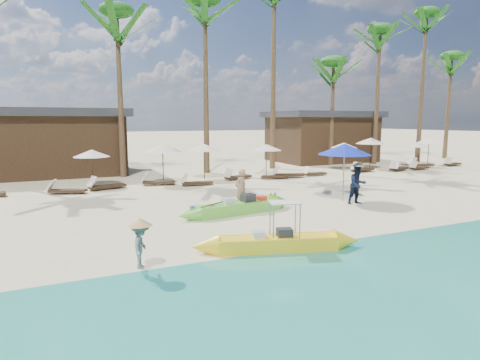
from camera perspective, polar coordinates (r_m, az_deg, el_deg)
name	(u,v)px	position (r m, az deg, el deg)	size (l,w,h in m)	color
ground	(283,224)	(14.08, 6.20, -6.17)	(240.00, 240.00, 0.00)	beige
wet_sand_strip	(391,273)	(10.29, 20.73, -12.26)	(240.00, 4.50, 0.01)	tan
green_canoe	(238,207)	(15.44, -0.22, -3.90)	(5.59, 1.21, 0.71)	#5DC13A
yellow_canoe	(277,243)	(11.18, 5.28, -8.87)	(5.13, 1.81, 1.36)	yellow
tourist	(241,189)	(15.99, 0.15, -1.34)	(0.60, 0.39, 1.65)	tan
vendor_green	(358,184)	(17.78, 16.39, -0.60)	(0.83, 0.64, 1.70)	#121B32
vendor_yellow	(141,246)	(9.56, -13.91, -9.05)	(0.69, 0.40, 1.07)	gray
blue_umbrella	(345,149)	(18.07, 14.65, 4.25)	(2.37, 2.37, 2.55)	#99999E
resort_parasol_4	(92,153)	(22.91, -20.35, 3.58)	(1.94, 1.94, 2.00)	#3B2718
lounger_4_left	(65,190)	(21.31, -23.64, -1.27)	(1.90, 1.14, 0.62)	#3B2718
lounger_4_right	(105,185)	(21.87, -18.67, -0.73)	(2.02, 1.09, 0.66)	#3B2718
resort_parasol_5	(163,148)	(22.63, -10.96, 4.48)	(2.19, 2.19, 2.25)	#3B2718
lounger_5_left	(156,181)	(22.64, -11.79, -0.19)	(1.92, 1.14, 0.62)	#3B2718
resort_parasol_6	(204,147)	(24.35, -5.15, 4.65)	(2.09, 2.09, 2.15)	#3B2718
lounger_6_left	(195,182)	(22.12, -6.40, -0.29)	(1.78, 0.67, 0.59)	#3B2718
lounger_6_right	(237,176)	(24.23, -0.49, 0.56)	(1.93, 1.09, 0.63)	#3B2718
resort_parasol_7	(266,147)	(25.82, 3.78, 4.66)	(1.98, 1.98, 2.04)	#3B2718
lounger_7_left	(272,176)	(24.58, 4.62, 0.61)	(1.79, 1.03, 0.58)	#3B2718
lounger_7_right	(286,174)	(25.24, 6.62, 0.86)	(2.08, 1.11, 0.68)	#3B2718
resort_parasol_8	(344,145)	(29.82, 14.56, 4.80)	(1.91, 1.91, 1.97)	#3B2718
lounger_8_left	(314,173)	(26.35, 10.43, 1.00)	(1.62, 0.52, 0.55)	#3B2718
resort_parasol_9	(371,141)	(30.97, 18.12, 5.32)	(2.23, 2.23, 2.30)	#3B2718
lounger_9_left	(362,169)	(29.06, 16.91, 1.52)	(1.94, 0.89, 0.63)	#3B2718
lounger_9_right	(399,168)	(30.58, 21.64, 1.63)	(2.04, 1.19, 0.66)	#3B2718
resort_parasol_10	(416,144)	(33.82, 23.73, 4.66)	(1.85, 1.85, 1.90)	#3B2718
lounger_10_left	(418,167)	(31.73, 24.02, 1.67)	(1.76, 0.73, 0.58)	#3B2718
lounger_10_right	(420,164)	(33.47, 24.21, 2.04)	(2.08, 0.93, 0.68)	#3B2718
resort_parasol_11	(429,141)	(35.81, 25.30, 5.08)	(2.08, 2.08, 2.14)	#3B2718
lounger_11_left	(452,163)	(35.68, 27.92, 2.11)	(1.86, 0.89, 0.61)	#3B2718
palm_3	(118,36)	(26.73, -17.02, 18.97)	(2.08, 2.08, 10.52)	brown
palm_4	(205,29)	(27.93, -4.99, 20.65)	(2.08, 2.08, 11.70)	brown
palm_5	(274,17)	(30.68, 4.87, 22.15)	(2.08, 2.08, 13.60)	brown
palm_6	(333,75)	(33.05, 13.13, 14.35)	(2.08, 2.08, 8.51)	brown
palm_7	(379,51)	(35.04, 19.20, 16.97)	(2.08, 2.08, 11.08)	brown
palm_8	(425,39)	(38.16, 24.84, 17.73)	(2.08, 2.08, 12.70)	brown
palm_9	(451,71)	(42.69, 27.80, 13.59)	(2.08, 2.08, 9.82)	brown
pavilion_west	(42,141)	(29.29, -26.36, 4.94)	(10.80, 6.60, 4.30)	#3B2718
pavilion_east	(321,136)	(35.98, 11.47, 6.16)	(8.80, 6.60, 4.30)	#3B2718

